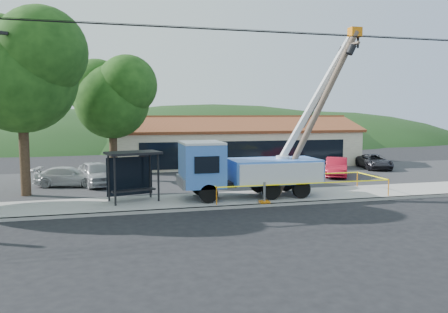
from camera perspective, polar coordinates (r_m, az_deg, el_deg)
name	(u,v)px	position (r m, az deg, el deg)	size (l,w,h in m)	color
ground	(267,216)	(21.03, 5.67, -7.79)	(120.00, 120.00, 0.00)	black
curb	(253,206)	(22.95, 3.87, -6.44)	(60.00, 0.25, 0.15)	#9D9993
sidewalk	(243,199)	(24.72, 2.48, -5.55)	(60.00, 4.00, 0.15)	#9D9993
parking_lot	(212,179)	(32.35, -1.64, -2.91)	(60.00, 12.00, 0.10)	#28282B
strip_mall	(234,145)	(40.82, 1.35, 1.48)	(22.50, 8.53, 4.67)	#C2B69A
tree_west_near	(20,66)	(27.76, -25.05, 10.61)	(7.56, 6.72, 10.80)	#332316
tree_lot	(112,94)	(32.22, -14.43, 7.87)	(6.30, 5.60, 8.94)	#332316
hill_west	(61,143)	(74.78, -20.48, 1.60)	(78.40, 56.00, 28.00)	black
hill_center	(213,141)	(76.29, -1.45, 2.04)	(89.60, 64.00, 32.00)	black
hill_east	(318,139)	(83.08, 12.13, 2.21)	(72.80, 52.00, 26.00)	black
utility_truck	(246,167)	(24.68, 2.90, -1.35)	(10.63, 4.26, 9.66)	black
leaning_pole	(321,105)	(25.79, 12.52, 6.57)	(5.09, 1.97, 9.56)	brown
bus_shelter	(132,165)	(24.03, -11.90, -1.05)	(3.11, 2.35, 2.68)	black
caution_tape	(295,182)	(25.79, 9.24, -3.35)	(10.24, 3.36, 0.97)	orange
car_silver	(97,187)	(30.41, -16.28, -3.79)	(1.87, 4.64, 1.58)	#ABACB2
car_red	(336,178)	(34.29, 14.46, -2.68)	(1.51, 4.33, 1.43)	#A71024
car_white	(69,188)	(30.57, -19.56, -3.84)	(1.77, 4.37, 1.27)	silver
car_dark	(374,170)	(39.87, 19.00, -1.65)	(2.07, 4.48, 1.25)	black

